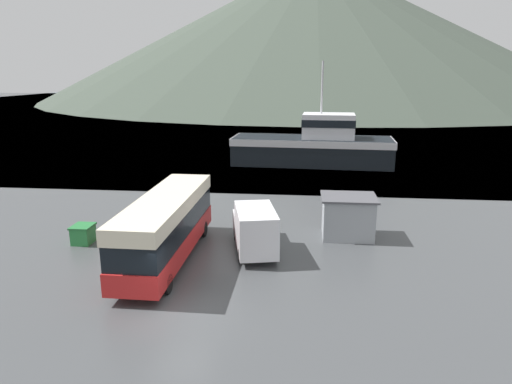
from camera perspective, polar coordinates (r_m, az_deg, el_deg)
ground_plane at (r=19.60m, az=-9.66°, el=-14.76°), size 400.00×400.00×0.00m
water_surface at (r=155.99m, az=4.11°, el=11.12°), size 240.00×240.00×0.00m
hill_backdrop at (r=181.04m, az=7.28°, el=19.38°), size 194.48×194.48×49.58m
tour_bus at (r=24.18m, az=-11.10°, el=-4.03°), size 2.54×10.69×3.44m
delivery_van at (r=24.98m, az=-0.18°, el=-4.54°), size 3.11×5.68×2.57m
fishing_boat at (r=49.40m, az=7.34°, el=5.87°), size 17.19×6.37×10.76m
storage_bin at (r=28.25m, az=-20.79°, el=-4.93°), size 1.14×1.32×1.08m
dock_kiosk at (r=27.76m, az=11.42°, el=-3.01°), size 3.24×2.68×2.52m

